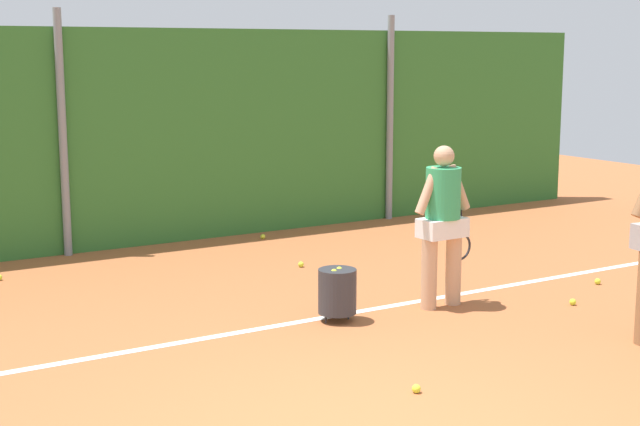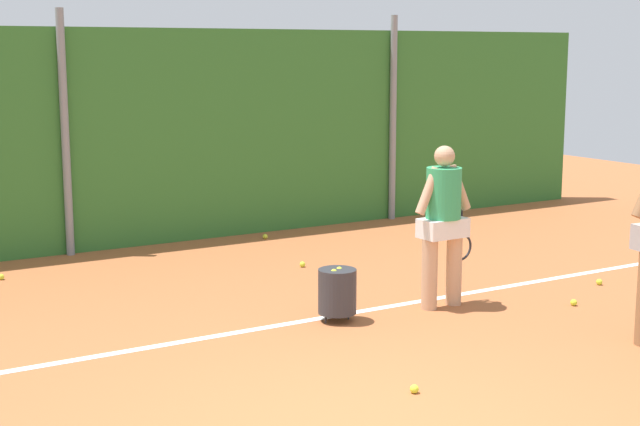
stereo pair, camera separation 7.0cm
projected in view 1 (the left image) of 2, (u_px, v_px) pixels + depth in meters
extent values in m
plane|color=#A85B33|center=(234.00, 361.00, 7.63)|extent=(26.81, 26.81, 0.00)
cube|color=#33702D|center=(59.00, 142.00, 11.44)|extent=(16.86, 0.25, 2.79)
cylinder|color=gray|center=(63.00, 134.00, 11.28)|extent=(0.10, 0.10, 3.01)
cylinder|color=gray|center=(390.00, 119.00, 13.76)|extent=(0.10, 0.10, 3.01)
cube|color=white|center=(200.00, 339.00, 8.19)|extent=(12.32, 0.10, 0.01)
cylinder|color=tan|center=(429.00, 274.00, 9.10)|extent=(0.16, 0.16, 0.70)
cylinder|color=tan|center=(453.00, 270.00, 9.27)|extent=(0.16, 0.16, 0.70)
cube|color=white|center=(442.00, 228.00, 9.11)|extent=(0.48, 0.29, 0.19)
cylinder|color=#339E60|center=(443.00, 193.00, 9.05)|extent=(0.34, 0.34, 0.50)
sphere|color=tan|center=(444.00, 156.00, 8.99)|extent=(0.20, 0.20, 0.20)
cylinder|color=tan|center=(428.00, 191.00, 8.94)|extent=(0.28, 0.10, 0.47)
cylinder|color=tan|center=(458.00, 188.00, 9.15)|extent=(0.28, 0.10, 0.47)
cylinder|color=black|center=(461.00, 221.00, 9.29)|extent=(0.03, 0.03, 0.28)
torus|color=#26262B|center=(460.00, 247.00, 9.34)|extent=(0.28, 0.03, 0.28)
cylinder|color=#2D2D33|center=(337.00, 291.00, 8.69)|extent=(0.36, 0.36, 0.42)
cylinder|color=#2D2D33|center=(348.00, 315.00, 8.80)|extent=(0.02, 0.02, 0.08)
cylinder|color=#2D2D33|center=(326.00, 319.00, 8.67)|extent=(0.02, 0.02, 0.08)
cylinder|color=#2D2D33|center=(330.00, 314.00, 8.84)|extent=(0.02, 0.02, 0.08)
sphere|color=#CCDB33|center=(339.00, 270.00, 8.70)|extent=(0.07, 0.07, 0.07)
sphere|color=#CCDB33|center=(334.00, 272.00, 8.62)|extent=(0.07, 0.07, 0.07)
sphere|color=#CCDB33|center=(598.00, 281.00, 10.10)|extent=(0.07, 0.07, 0.07)
sphere|color=#CCDB33|center=(416.00, 389.00, 6.91)|extent=(0.07, 0.07, 0.07)
sphere|color=#CCDB33|center=(301.00, 264.00, 10.90)|extent=(0.07, 0.07, 0.07)
sphere|color=#CCDB33|center=(573.00, 302.00, 9.28)|extent=(0.07, 0.07, 0.07)
sphere|color=#CCDB33|center=(263.00, 237.00, 12.51)|extent=(0.07, 0.07, 0.07)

